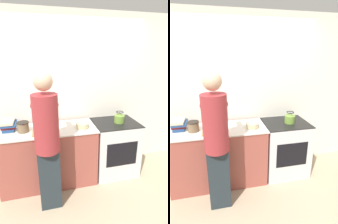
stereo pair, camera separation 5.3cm
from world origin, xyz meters
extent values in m
plane|color=tan|center=(0.00, 0.00, 0.00)|extent=(12.00, 12.00, 0.00)
cube|color=silver|center=(0.00, 0.68, 1.30)|extent=(8.00, 0.05, 2.60)
cube|color=#9E4C42|center=(-0.37, 0.28, 0.45)|extent=(1.42, 0.57, 0.90)
cube|color=beige|center=(-0.37, 0.28, 0.90)|extent=(1.44, 0.59, 0.02)
cube|color=silver|center=(0.72, 0.31, 0.45)|extent=(0.72, 0.61, 0.90)
cube|color=black|center=(0.72, 0.31, 0.90)|extent=(0.72, 0.61, 0.01)
cube|color=black|center=(0.72, 0.00, 0.49)|extent=(0.50, 0.01, 0.40)
cube|color=#232D34|center=(-0.39, -0.21, 0.42)|extent=(0.27, 0.16, 0.84)
cylinder|color=maroon|center=(-0.39, -0.21, 1.19)|extent=(0.30, 0.30, 0.70)
sphere|color=#D1A889|center=(-0.39, -0.21, 1.68)|extent=(0.21, 0.21, 0.21)
cylinder|color=maroon|center=(-0.52, 0.07, 1.38)|extent=(0.08, 0.30, 0.08)
cylinder|color=maroon|center=(-0.26, 0.07, 1.38)|extent=(0.08, 0.30, 0.08)
cube|color=#A87A4C|center=(-0.44, 0.16, 0.92)|extent=(0.29, 0.20, 0.02)
cube|color=silver|center=(-0.36, 0.17, 0.93)|extent=(0.16, 0.08, 0.01)
cube|color=black|center=(-0.48, 0.20, 0.93)|extent=(0.10, 0.06, 0.01)
cylinder|color=olive|center=(0.77, 0.28, 0.97)|extent=(0.16, 0.16, 0.12)
cone|color=olive|center=(0.77, 0.28, 1.05)|extent=(0.13, 0.13, 0.03)
sphere|color=black|center=(0.77, 0.28, 1.08)|extent=(0.02, 0.02, 0.02)
torus|color=black|center=(0.77, 0.28, 1.09)|extent=(0.12, 0.12, 0.01)
cylinder|color=#C6B789|center=(0.14, 0.20, 0.95)|extent=(0.19, 0.19, 0.08)
cylinder|color=#756047|center=(-0.70, 0.27, 0.98)|extent=(0.16, 0.16, 0.13)
cylinder|color=#28231E|center=(-0.70, 0.27, 1.05)|extent=(0.17, 0.17, 0.01)
cube|color=navy|center=(-0.91, 0.39, 0.93)|extent=(0.16, 0.25, 0.04)
cube|color=maroon|center=(-0.91, 0.39, 0.97)|extent=(0.21, 0.22, 0.03)
cube|color=navy|center=(-0.91, 0.39, 1.01)|extent=(0.22, 0.26, 0.04)
cube|color=beige|center=(-0.92, 0.40, 1.04)|extent=(0.18, 0.28, 0.04)
camera|label=1|loc=(-0.41, -2.14, 1.96)|focal=28.00mm
camera|label=2|loc=(-0.36, -2.15, 1.96)|focal=28.00mm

